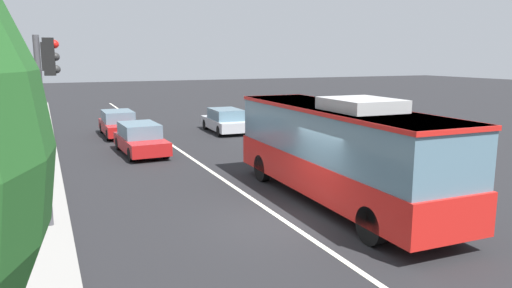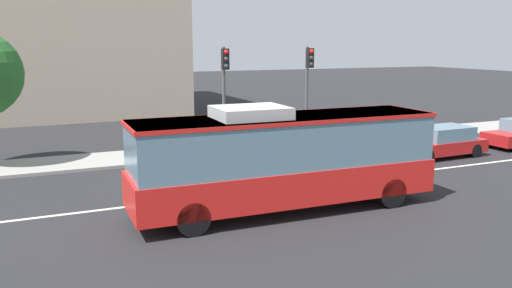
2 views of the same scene
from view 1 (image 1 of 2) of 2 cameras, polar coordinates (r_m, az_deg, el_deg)
name	(u,v)px [view 1 (image 1 of 2)]	position (r m, az deg, el deg)	size (l,w,h in m)	color
ground_plane	(284,221)	(14.05, 3.33, -9.05)	(160.00, 160.00, 0.00)	black
sidewalk_kerb	(2,261)	(12.68, -27.88, -12.15)	(80.00, 3.17, 0.14)	gray
lane_centre_line	(284,221)	(14.05, 3.33, -9.03)	(76.00, 0.16, 0.01)	silver
transit_bus	(338,148)	(15.48, 9.64, -0.41)	(10.04, 2.67, 3.46)	red
sedan_red	(140,139)	(23.90, -13.51, 0.59)	(4.56, 1.97, 1.46)	#B21919
sedan_silver	(225,121)	(29.91, -3.70, 2.79)	(4.56, 1.96, 1.46)	#B7BABF
sedan_red_ahead	(119,124)	(29.67, -15.96, 2.34)	(4.51, 1.83, 1.46)	#B21919
traffic_light_near_corner	(47,99)	(13.72, -23.50, 4.89)	(0.33, 0.62, 5.20)	#47474C
traffic_light_mid_block	(44,89)	(18.19, -23.81, 6.02)	(0.32, 0.62, 5.20)	#47474C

